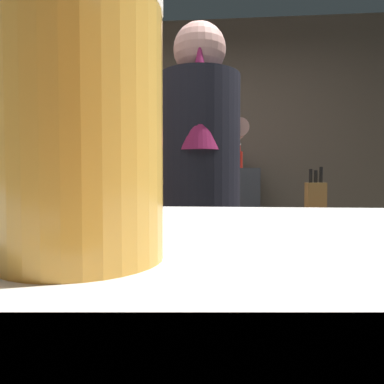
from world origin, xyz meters
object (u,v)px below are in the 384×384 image
(mixing_bowl, at_px, (146,214))
(chefs_knife, at_px, (256,219))
(pint_glass_near, at_px, (81,123))
(bartender, at_px, (199,200))
(bottle_soy, at_px, (227,160))
(bottle_olive_oil, at_px, (178,159))
(knife_block, at_px, (315,200))
(bottle_hot_sauce, at_px, (194,161))
(bottle_vinegar, at_px, (239,159))

(mixing_bowl, bearing_deg, chefs_knife, -3.06)
(chefs_knife, height_order, pint_glass_near, pint_glass_near)
(bartender, height_order, bottle_soy, bartender)
(mixing_bowl, xyz_separation_m, bottle_olive_oil, (0.02, 1.29, 0.38))
(chefs_knife, bearing_deg, knife_block, 13.96)
(bottle_olive_oil, bearing_deg, mixing_bowl, -90.82)
(mixing_bowl, height_order, chefs_knife, mixing_bowl)
(knife_block, relative_size, bottle_soy, 1.32)
(pint_glass_near, bearing_deg, bottle_hot_sauce, 93.34)
(chefs_knife, bearing_deg, pint_glass_near, -97.57)
(bartender, height_order, pint_glass_near, bartender)
(bottle_vinegar, relative_size, bottle_hot_sauce, 1.20)
(bottle_soy, bearing_deg, chefs_knife, -84.90)
(bottle_olive_oil, bearing_deg, bottle_vinegar, -1.29)
(mixing_bowl, height_order, bottle_soy, bottle_soy)
(chefs_knife, bearing_deg, bottle_vinegar, 92.22)
(bottle_vinegar, bearing_deg, bottle_hot_sauce, 179.24)
(knife_block, bearing_deg, bottle_hot_sauce, 121.60)
(bartender, height_order, bottle_hot_sauce, bartender)
(bottle_olive_oil, xyz_separation_m, bottle_hot_sauce, (0.16, -0.01, -0.02))
(chefs_knife, relative_size, bottle_vinegar, 1.05)
(knife_block, relative_size, bottle_vinegar, 1.26)
(bottle_vinegar, height_order, bottle_olive_oil, bottle_olive_oil)
(bartender, xyz_separation_m, chefs_knife, (0.28, 0.40, -0.13))
(bottle_vinegar, bearing_deg, pint_glass_near, -94.66)
(mixing_bowl, relative_size, bottle_soy, 0.79)
(bottle_hot_sauce, bearing_deg, knife_block, -58.40)
(chefs_knife, bearing_deg, bottle_hot_sauce, 109.64)
(mixing_bowl, xyz_separation_m, bottle_vinegar, (0.59, 1.28, 0.38))
(mixing_bowl, distance_m, bottle_hot_sauce, 1.35)
(bottle_olive_oil, bearing_deg, chefs_knife, -66.02)
(bottle_hot_sauce, bearing_deg, bartender, -84.85)
(pint_glass_near, xyz_separation_m, bottle_vinegar, (0.24, 2.97, 0.16))
(pint_glass_near, xyz_separation_m, bottle_soy, (0.13, 3.10, 0.16))
(bartender, distance_m, knife_block, 0.78)
(pint_glass_near, height_order, bottle_soy, bottle_soy)
(chefs_knife, relative_size, pint_glass_near, 1.80)
(bartender, distance_m, bottle_hot_sauce, 1.75)
(mixing_bowl, relative_size, bottle_hot_sauce, 0.91)
(knife_block, distance_m, bottle_hot_sauce, 1.49)
(pint_glass_near, distance_m, bottle_hot_sauce, 2.99)
(bottle_soy, relative_size, bottle_olive_oil, 0.94)
(chefs_knife, relative_size, bottle_hot_sauce, 1.27)
(bottle_vinegar, height_order, bottle_hot_sauce, bottle_vinegar)
(bartender, relative_size, knife_block, 6.12)
(mixing_bowl, height_order, pint_glass_near, pint_glass_near)
(pint_glass_near, distance_m, bottle_soy, 3.10)
(bottle_soy, height_order, bottle_olive_oil, bottle_olive_oil)
(chefs_knife, height_order, bottle_olive_oil, bottle_olive_oil)
(mixing_bowl, bearing_deg, bottle_soy, 71.12)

